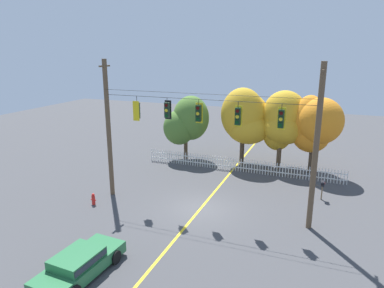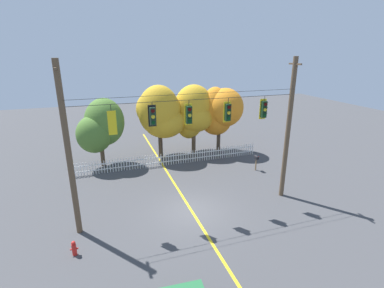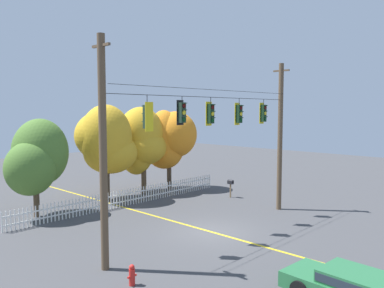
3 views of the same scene
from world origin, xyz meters
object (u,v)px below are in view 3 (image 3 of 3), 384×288
traffic_signal_westbound_side (211,114)px  autumn_maple_near_fence (37,158)px  traffic_signal_northbound_primary (263,113)px  autumn_oak_far_east (140,142)px  autumn_maple_far_west (169,140)px  fire_hydrant (132,275)px  traffic_signal_northbound_secondary (147,117)px  traffic_signal_southbound_primary (239,114)px  traffic_signal_eastbound_side (182,113)px  parked_car (353,288)px  autumn_maple_mid (106,141)px  roadside_mailbox (230,183)px

traffic_signal_westbound_side → autumn_maple_near_fence: 10.87m
traffic_signal_northbound_primary → autumn_oak_far_east: (-1.04, 10.19, -2.23)m
autumn_maple_far_west → fire_hydrant: 17.62m
traffic_signal_northbound_secondary → traffic_signal_southbound_primary: size_ratio=1.06×
traffic_signal_northbound_secondary → autumn_maple_far_west: size_ratio=0.25×
traffic_signal_eastbound_side → autumn_oak_far_east: bearing=60.5°
traffic_signal_eastbound_side → parked_car: 9.99m
traffic_signal_southbound_primary → autumn_maple_mid: bearing=100.4°
traffic_signal_northbound_secondary → traffic_signal_southbound_primary: 6.50m
traffic_signal_northbound_secondary → fire_hydrant: 6.42m
autumn_maple_near_fence → parked_car: (2.10, -17.75, -2.88)m
traffic_signal_westbound_side → autumn_maple_mid: size_ratio=0.21×
traffic_signal_southbound_primary → roadside_mailbox: bearing=41.5°
traffic_signal_eastbound_side → autumn_oak_far_east: size_ratio=0.20×
traffic_signal_eastbound_side → autumn_maple_mid: (2.58, 9.95, -2.03)m
autumn_maple_near_fence → autumn_maple_mid: 5.24m
autumn_maple_mid → parked_car: 18.82m
autumn_oak_far_east → autumn_maple_mid: bearing=-175.6°
autumn_oak_far_east → traffic_signal_northbound_secondary: bearing=-127.6°
traffic_signal_eastbound_side → autumn_maple_near_fence: (-2.60, 9.47, -2.70)m
roadside_mailbox → autumn_maple_far_west: bearing=100.6°
parked_car → roadside_mailbox: 15.94m
traffic_signal_southbound_primary → autumn_maple_near_fence: size_ratio=0.25×
autumn_maple_near_fence → traffic_signal_northbound_primary: bearing=-45.3°
autumn_oak_far_east → parked_car: 19.78m
traffic_signal_eastbound_side → autumn_oak_far_east: traffic_signal_eastbound_side is taller
traffic_signal_westbound_side → traffic_signal_northbound_primary: (4.76, 0.00, 0.00)m
autumn_oak_far_east → traffic_signal_eastbound_side: bearing=-119.5°
traffic_signal_southbound_primary → autumn_maple_near_fence: 12.06m
traffic_signal_northbound_primary → autumn_oak_far_east: size_ratio=0.22×
autumn_maple_near_fence → autumn_oak_far_east: autumn_oak_far_east is taller
traffic_signal_westbound_side → traffic_signal_southbound_primary: (2.37, 0.00, -0.02)m
traffic_signal_northbound_secondary → fire_hydrant: (-2.39, -1.91, -5.64)m
traffic_signal_southbound_primary → traffic_signal_eastbound_side: bearing=-180.0°
traffic_signal_westbound_side → autumn_maple_far_west: bearing=57.2°
parked_car → fire_hydrant: parked_car is taller
traffic_signal_northbound_secondary → parked_car: size_ratio=0.34×
autumn_maple_far_west → fire_hydrant: size_ratio=8.13×
traffic_signal_southbound_primary → traffic_signal_northbound_primary: size_ratio=1.01×
traffic_signal_southbound_primary → traffic_signal_northbound_primary: (2.39, 0.00, 0.03)m
autumn_maple_mid → parked_car: bearing=-99.6°
traffic_signal_northbound_secondary → traffic_signal_westbound_side: same height
traffic_signal_northbound_primary → parked_car: (-7.30, -8.28, -5.52)m
parked_car → fire_hydrant: bearing=122.2°
traffic_signal_northbound_secondary → autumn_maple_mid: traffic_signal_northbound_secondary is taller
parked_car → roadside_mailbox: (9.77, 12.59, 0.45)m
traffic_signal_northbound_secondary → roadside_mailbox: 13.14m
traffic_signal_westbound_side → fire_hydrant: (-6.52, -1.93, -5.74)m
autumn_maple_near_fence → traffic_signal_eastbound_side: bearing=-74.7°
traffic_signal_westbound_side → autumn_maple_far_west: (6.23, 9.69, -2.15)m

